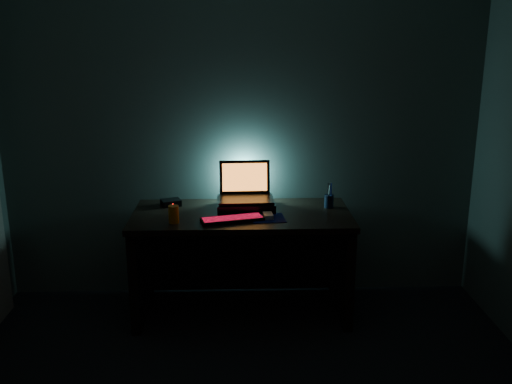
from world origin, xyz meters
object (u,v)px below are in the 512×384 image
Objects in this scene: pen_cup at (329,201)px; router at (171,203)px; laptop at (245,190)px; juice_glass at (174,214)px; keyboard at (232,219)px; mouse at (268,216)px.

pen_cup is 0.57× the size of router.
pen_cup is at bearing -6.30° from laptop.
laptop reaches higher than juice_glass.
keyboard is 0.74m from pen_cup.
juice_glass is at bearing -101.45° from router.
pen_cup is (0.68, 0.28, 0.03)m from keyboard.
pen_cup is at bearing -24.91° from router.
keyboard is at bearing 3.42° from juice_glass.
router is (-0.53, 0.04, -0.10)m from laptop.
laptop is 0.60m from pen_cup.
keyboard is 0.38m from juice_glass.
laptop reaches higher than router.
router is (-0.06, 0.39, -0.04)m from juice_glass.
keyboard is 4.28× the size of mouse.
pen_cup is (0.59, -0.04, -0.07)m from laptop.
keyboard is 4.63× the size of pen_cup.
laptop reaches higher than pen_cup.
laptop is 3.37× the size of juice_glass.
router is at bearing 175.68° from pen_cup.
keyboard is 3.73× the size of juice_glass.
router is (-0.44, 0.37, 0.01)m from keyboard.
juice_glass is (-1.06, -0.30, 0.01)m from pen_cup.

